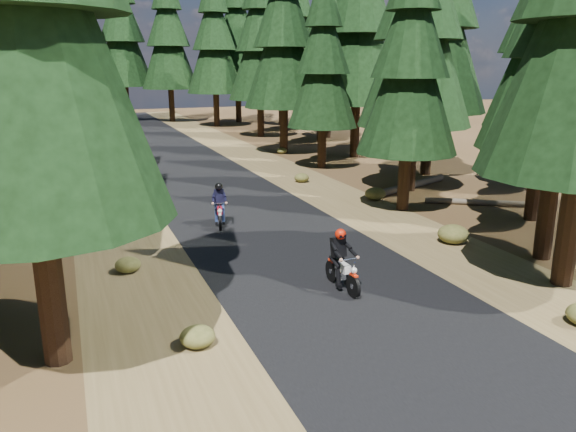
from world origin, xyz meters
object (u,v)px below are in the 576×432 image
object	(u,v)px
log_far	(475,202)
rider_follow	(220,212)
rider_lead	(342,270)
log_near	(413,185)

from	to	relation	value
log_far	rider_follow	size ratio (longest dim) A/B	2.22
log_far	rider_follow	xyz separation A→B (m)	(-10.50, 0.84, 0.40)
rider_lead	rider_follow	bearing A→B (deg)	-79.86
log_near	rider_follow	distance (m)	10.38
log_near	log_far	xyz separation A→B (m)	(0.51, -3.67, -0.04)
rider_lead	rider_follow	world-z (taller)	rider_lead
log_far	rider_lead	xyz separation A→B (m)	(-9.09, -5.95, 0.41)
rider_lead	rider_follow	xyz separation A→B (m)	(-1.41, 6.79, -0.01)
rider_follow	rider_lead	bearing A→B (deg)	115.38
rider_follow	log_near	bearing A→B (deg)	-150.48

